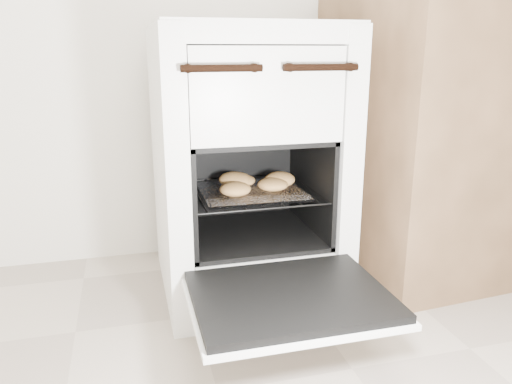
# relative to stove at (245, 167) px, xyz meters

# --- Properties ---
(stove) EXTENTS (0.53, 0.59, 0.81)m
(stove) POSITION_rel_stove_xyz_m (0.00, 0.00, 0.00)
(stove) COLOR white
(stove) RESTS_ON ground
(oven_door) EXTENTS (0.48, 0.37, 0.03)m
(oven_door) POSITION_rel_stove_xyz_m (0.00, -0.45, -0.22)
(oven_door) COLOR black
(oven_door) RESTS_ON stove
(oven_rack) EXTENTS (0.39, 0.37, 0.01)m
(oven_rack) POSITION_rel_stove_xyz_m (-0.00, -0.06, -0.06)
(oven_rack) COLOR black
(oven_rack) RESTS_ON stove
(foil_sheet) EXTENTS (0.30, 0.27, 0.01)m
(foil_sheet) POSITION_rel_stove_xyz_m (0.00, -0.08, -0.06)
(foil_sheet) COLOR white
(foil_sheet) RESTS_ON oven_rack
(baked_rolls) EXTENTS (0.27, 0.22, 0.05)m
(baked_rolls) POSITION_rel_stove_xyz_m (0.00, -0.05, -0.03)
(baked_rolls) COLOR tan
(baked_rolls) RESTS_ON foil_sheet
(counter) EXTENTS (0.97, 0.69, 0.92)m
(counter) POSITION_rel_stove_xyz_m (0.82, 0.03, 0.06)
(counter) COLOR brown
(counter) RESTS_ON ground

